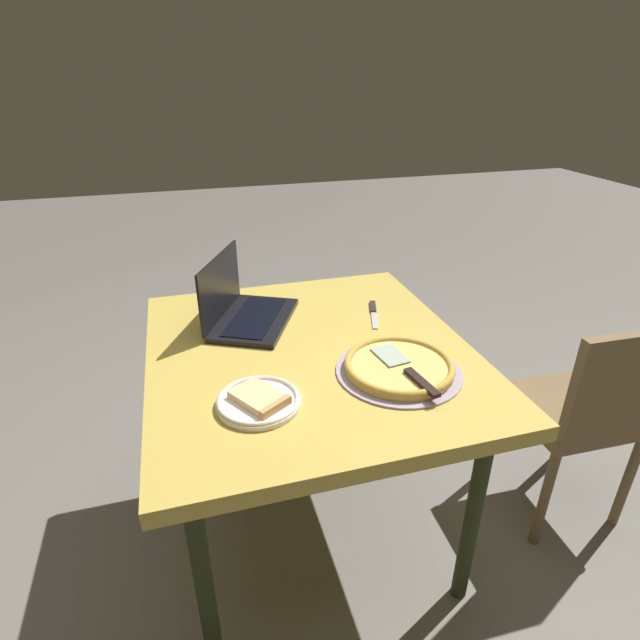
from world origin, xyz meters
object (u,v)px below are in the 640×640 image
at_px(dining_table, 310,368).
at_px(table_knife, 373,312).
at_px(pizza_tray, 399,367).
at_px(pizza_plate, 259,401).
at_px(laptop, 244,309).
at_px(chair_near, 585,409).

xyz_separation_m(dining_table, table_knife, (-0.18, 0.28, 0.08)).
height_order(pizza_tray, table_knife, pizza_tray).
bearing_deg(pizza_plate, dining_table, 140.59).
distance_m(laptop, table_knife, 0.45).
relative_size(laptop, pizza_tray, 1.15).
distance_m(dining_table, table_knife, 0.34).
bearing_deg(chair_near, pizza_tray, -89.55).
height_order(pizza_plate, pizza_tray, same).
bearing_deg(pizza_tray, chair_near, 90.45).
xyz_separation_m(pizza_plate, pizza_tray, (-0.04, 0.41, 0.00)).
bearing_deg(dining_table, table_knife, 122.71).
bearing_deg(pizza_tray, laptop, -139.55).
bearing_deg(dining_table, chair_near, 78.35).
relative_size(laptop, table_knife, 2.02).
relative_size(laptop, pizza_plate, 1.89).
bearing_deg(pizza_tray, pizza_plate, -83.76).
height_order(laptop, chair_near, laptop).
bearing_deg(laptop, pizza_tray, 40.45).
height_order(laptop, table_knife, laptop).
xyz_separation_m(pizza_plate, table_knife, (-0.42, 0.48, -0.01)).
relative_size(dining_table, pizza_tray, 2.95).
distance_m(dining_table, pizza_tray, 0.30).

